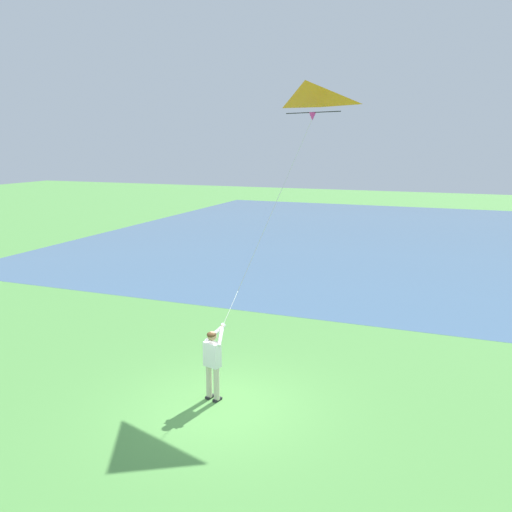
% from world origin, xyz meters
% --- Properties ---
extents(ground_plane, '(120.00, 120.00, 0.00)m').
position_xyz_m(ground_plane, '(0.00, 0.00, 0.00)').
color(ground_plane, '#569947').
extents(lake_water, '(36.00, 44.00, 0.01)m').
position_xyz_m(lake_water, '(-24.93, 4.00, 0.00)').
color(lake_water, '#476B8E').
rests_on(lake_water, ground).
extents(person_kite_flyer, '(0.63, 0.50, 1.83)m').
position_xyz_m(person_kite_flyer, '(-0.30, -0.33, 1.05)').
color(person_kite_flyer, '#232328').
rests_on(person_kite_flyer, ground).
extents(flying_kite, '(4.07, 2.05, 5.80)m').
position_xyz_m(flying_kite, '(-4.05, 0.75, 7.14)').
color(flying_kite, orange).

